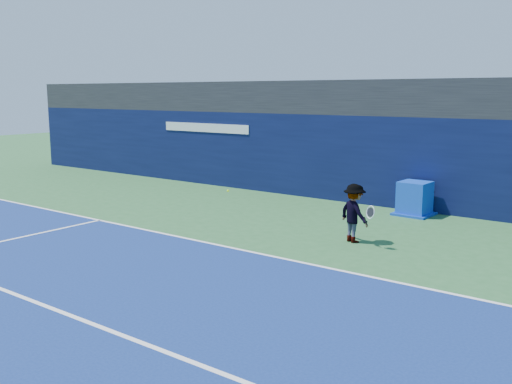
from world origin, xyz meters
TOP-DOWN VIEW (x-y plane):
  - ground at (0.00, 0.00)m, footprint 80.00×80.00m
  - baseline at (0.00, 3.00)m, footprint 24.00×0.10m
  - service_line at (0.00, -2.00)m, footprint 24.00×0.10m
  - stadium_band at (0.00, 11.50)m, footprint 36.00×3.00m
  - back_wall_assembly at (-0.00, 10.50)m, footprint 36.00×1.03m
  - equipment_cart at (2.21, 9.43)m, footprint 1.14×1.14m
  - tennis_player at (2.21, 5.34)m, footprint 1.29×0.91m
  - tennis_ball at (-2.61, 6.14)m, footprint 0.07×0.07m

SIDE VIEW (x-z plane):
  - ground at x=0.00m, z-range 0.00..0.00m
  - baseline at x=0.00m, z-range 0.01..0.01m
  - service_line at x=0.00m, z-range 0.01..0.01m
  - equipment_cart at x=2.21m, z-range -0.05..1.00m
  - tennis_ball at x=-2.61m, z-range 0.68..0.76m
  - tennis_player at x=2.21m, z-range 0.00..1.50m
  - back_wall_assembly at x=0.00m, z-range 0.00..3.00m
  - stadium_band at x=0.00m, z-range 3.00..4.20m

